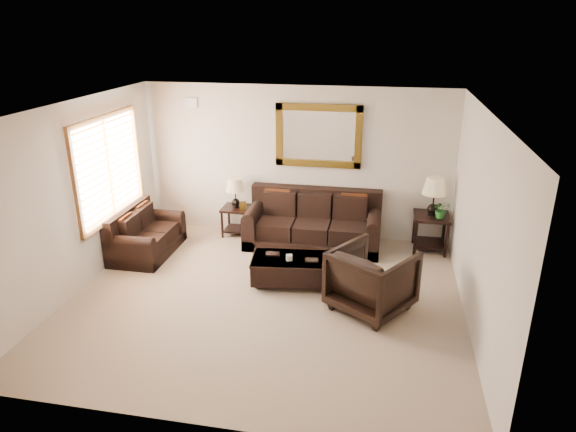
% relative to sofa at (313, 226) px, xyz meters
% --- Properties ---
extents(room, '(5.51, 5.01, 2.71)m').
position_rel_sofa_xyz_m(room, '(-0.40, -2.04, 1.01)').
color(room, gray).
rests_on(room, ground).
extents(window, '(0.07, 1.96, 1.66)m').
position_rel_sofa_xyz_m(window, '(-3.10, -1.14, 1.21)').
color(window, white).
rests_on(window, room).
extents(mirror, '(1.50, 0.06, 1.10)m').
position_rel_sofa_xyz_m(mirror, '(0.00, 0.42, 1.51)').
color(mirror, '#49320E').
rests_on(mirror, room).
extents(air_vent, '(0.25, 0.02, 0.18)m').
position_rel_sofa_xyz_m(air_vent, '(-2.30, 0.44, 2.01)').
color(air_vent, '#999999').
rests_on(air_vent, room).
extents(sofa, '(2.32, 1.00, 0.95)m').
position_rel_sofa_xyz_m(sofa, '(0.00, 0.00, 0.00)').
color(sofa, black).
rests_on(sofa, room).
extents(loveseat, '(0.84, 1.42, 0.80)m').
position_rel_sofa_xyz_m(loveseat, '(-2.76, -0.91, -0.05)').
color(loveseat, black).
rests_on(loveseat, room).
extents(end_table_left, '(0.49, 0.49, 1.08)m').
position_rel_sofa_xyz_m(end_table_left, '(-1.46, 0.17, 0.36)').
color(end_table_left, black).
rests_on(end_table_left, room).
extents(end_table_right, '(0.59, 0.59, 1.30)m').
position_rel_sofa_xyz_m(end_table_right, '(2.00, 0.12, 0.50)').
color(end_table_right, black).
rests_on(end_table_right, room).
extents(coffee_table, '(1.30, 0.80, 0.52)m').
position_rel_sofa_xyz_m(coffee_table, '(-0.08, -1.51, -0.08)').
color(coffee_table, black).
rests_on(coffee_table, room).
extents(armchair, '(1.28, 1.26, 0.98)m').
position_rel_sofa_xyz_m(armchair, '(1.09, -2.02, 0.14)').
color(armchair, black).
rests_on(armchair, floor).
extents(potted_plant, '(0.32, 0.34, 0.24)m').
position_rel_sofa_xyz_m(potted_plant, '(2.13, 0.01, 0.42)').
color(potted_plant, '#1D531C').
rests_on(potted_plant, end_table_right).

